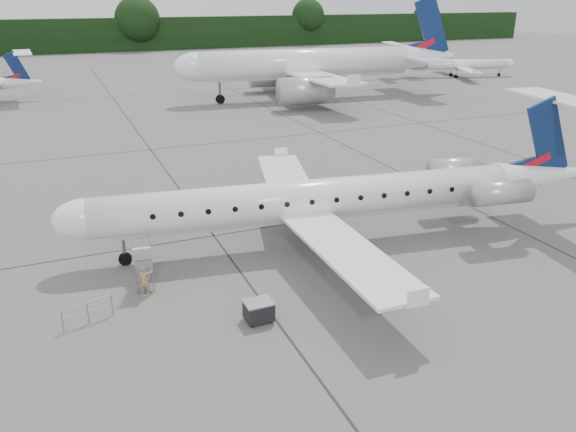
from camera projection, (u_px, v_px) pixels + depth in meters
name	position (u px, v px, depth m)	size (l,w,h in m)	color
ground	(367.00, 270.00, 29.59)	(320.00, 320.00, 0.00)	slate
treeline	(104.00, 35.00, 139.63)	(260.00, 4.00, 8.00)	black
main_regional_jet	(310.00, 181.00, 31.10)	(30.46, 21.93, 7.81)	white
airstair	(143.00, 261.00, 27.82)	(0.85, 2.37, 2.45)	white
passenger	(145.00, 281.00, 26.78)	(0.57, 0.37, 1.56)	#9C7955
safety_railing	(88.00, 313.00, 24.64)	(2.20, 0.08, 1.00)	gray
baggage_cart	(259.00, 311.00, 24.77)	(1.20, 0.97, 1.04)	black
bg_narrowbody	(305.00, 49.00, 75.10)	(37.33, 26.87, 13.40)	white
bg_regional_right	(460.00, 60.00, 97.15)	(22.62, 16.29, 5.93)	white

